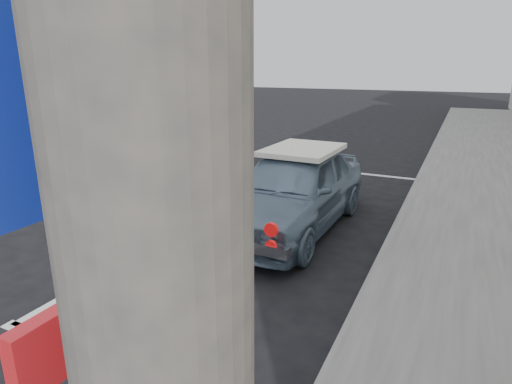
% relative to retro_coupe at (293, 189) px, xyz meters
% --- Properties ---
extents(ground, '(80.00, 80.00, 0.00)m').
position_rel_retro_coupe_xyz_m(ground, '(-0.45, -2.89, -0.58)').
color(ground, black).
rests_on(ground, ground).
extents(pline_rear, '(3.00, 0.12, 0.01)m').
position_rel_retro_coupe_xyz_m(pline_rear, '(0.05, -3.39, -0.57)').
color(pline_rear, silver).
rests_on(pline_rear, ground).
extents(pline_front, '(3.00, 0.12, 0.01)m').
position_rel_retro_coupe_xyz_m(pline_front, '(0.05, 3.61, -0.57)').
color(pline_front, silver).
rests_on(pline_front, ground).
extents(pline_side, '(0.12, 7.00, 0.01)m').
position_rel_retro_coupe_xyz_m(pline_side, '(-1.35, 0.11, -0.57)').
color(pline_side, silver).
rests_on(pline_side, ground).
extents(retro_coupe, '(1.44, 3.40, 1.14)m').
position_rel_retro_coupe_xyz_m(retro_coupe, '(0.00, 0.00, 0.00)').
color(retro_coupe, slate).
rests_on(retro_coupe, ground).
extents(cat, '(0.38, 0.51, 0.30)m').
position_rel_retro_coupe_xyz_m(cat, '(-0.18, -1.42, -0.44)').
color(cat, brown).
rests_on(cat, ground).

